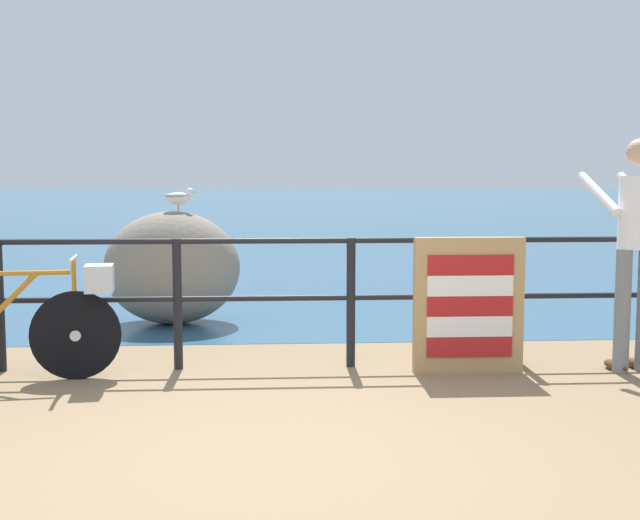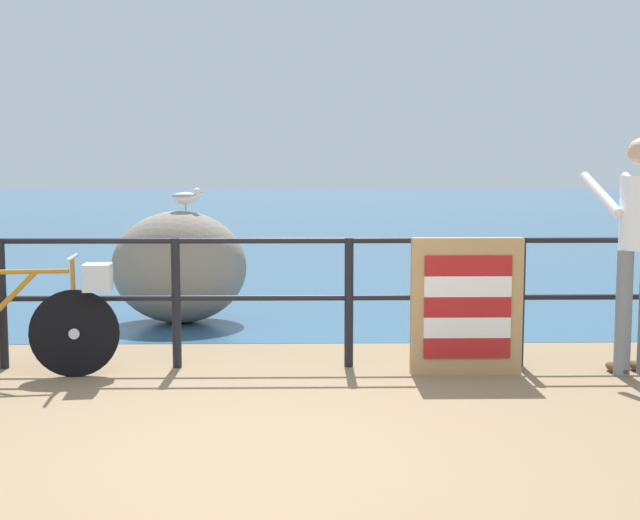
{
  "view_description": "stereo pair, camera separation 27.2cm",
  "coord_description": "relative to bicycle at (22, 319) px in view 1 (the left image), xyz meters",
  "views": [
    {
      "loc": [
        0.06,
        -4.19,
        1.49
      ],
      "look_at": [
        0.46,
        2.49,
        0.81
      ],
      "focal_mm": 45.59,
      "sensor_mm": 36.0,
      "label": 1
    },
    {
      "loc": [
        0.33,
        -4.2,
        1.49
      ],
      "look_at": [
        0.46,
        2.49,
        0.81
      ],
      "focal_mm": 45.59,
      "sensor_mm": 36.0,
      "label": 2
    }
  ],
  "objects": [
    {
      "name": "seagull",
      "position": [
        0.88,
        2.35,
        0.82
      ],
      "size": [
        0.34,
        0.18,
        0.23
      ],
      "rotation": [
        0.0,
        0.0,
        0.27
      ],
      "color": "gold",
      "rests_on": "breakwater_boulder_main"
    },
    {
      "name": "breakwater_boulder_main",
      "position": [
        0.81,
        2.32,
        0.11
      ],
      "size": [
        1.37,
        1.06,
        1.15
      ],
      "color": "gray",
      "rests_on": "ground"
    },
    {
      "name": "ground_plane",
      "position": [
        1.76,
        18.24,
        -0.51
      ],
      "size": [
        120.0,
        120.0,
        0.1
      ],
      "primitive_type": "cube",
      "color": "#846B4C"
    },
    {
      "name": "sea_surface",
      "position": [
        1.76,
        46.23,
        -0.46
      ],
      "size": [
        120.0,
        90.0,
        0.01
      ],
      "primitive_type": "cube",
      "color": "#2D5675",
      "rests_on": "ground_plane"
    },
    {
      "name": "bicycle",
      "position": [
        0.0,
        0.0,
        0.0
      ],
      "size": [
        1.69,
        0.48,
        0.92
      ],
      "rotation": [
        0.0,
        0.0,
        0.12
      ],
      "color": "black",
      "rests_on": "ground_plane"
    },
    {
      "name": "person_at_railing",
      "position": [
        4.58,
        0.05,
        0.53
      ],
      "size": [
        0.54,
        0.67,
        1.78
      ],
      "rotation": [
        0.0,
        0.0,
        1.79
      ],
      "color": "slate",
      "rests_on": "ground_plane"
    },
    {
      "name": "promenade_railing",
      "position": [
        1.76,
        0.33,
        0.17
      ],
      "size": [
        9.54,
        0.07,
        1.02
      ],
      "color": "black",
      "rests_on": "ground_plane"
    },
    {
      "name": "folded_deckchair_stack",
      "position": [
        3.31,
        0.08,
        0.06
      ],
      "size": [
        0.84,
        0.1,
        1.04
      ],
      "color": "tan",
      "rests_on": "ground_plane"
    }
  ]
}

